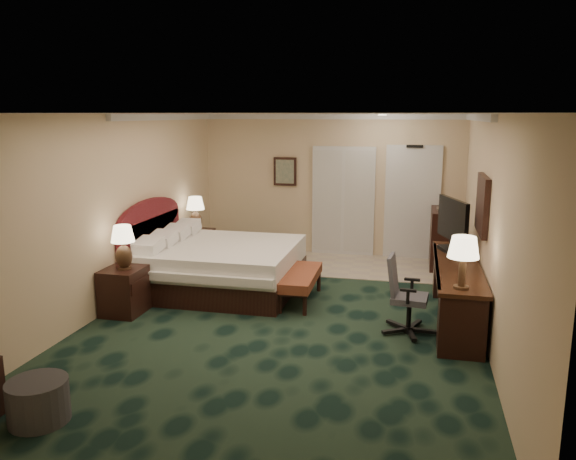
% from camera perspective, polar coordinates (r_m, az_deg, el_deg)
% --- Properties ---
extents(floor, '(5.00, 7.50, 0.00)m').
position_cam_1_polar(floor, '(7.62, -0.15, -9.03)').
color(floor, black).
rests_on(floor, ground).
extents(ceiling, '(5.00, 7.50, 0.00)m').
position_cam_1_polar(ceiling, '(7.12, -0.16, 11.73)').
color(ceiling, silver).
rests_on(ceiling, wall_back).
extents(wall_back, '(5.00, 0.00, 2.70)m').
position_cam_1_polar(wall_back, '(10.89, 4.37, 4.56)').
color(wall_back, beige).
rests_on(wall_back, ground).
extents(wall_front, '(5.00, 0.00, 2.70)m').
position_cam_1_polar(wall_front, '(3.82, -13.30, -9.21)').
color(wall_front, beige).
rests_on(wall_front, ground).
extents(wall_left, '(0.00, 7.50, 2.70)m').
position_cam_1_polar(wall_left, '(8.18, -17.47, 1.69)').
color(wall_left, beige).
rests_on(wall_left, ground).
extents(wall_right, '(0.00, 7.50, 2.70)m').
position_cam_1_polar(wall_right, '(7.12, 19.84, 0.10)').
color(wall_right, beige).
rests_on(wall_right, ground).
extents(crown_molding, '(5.00, 7.50, 0.10)m').
position_cam_1_polar(crown_molding, '(7.12, -0.16, 11.33)').
color(crown_molding, silver).
rests_on(crown_molding, wall_back).
extents(tile_patch, '(3.20, 1.70, 0.01)m').
position_cam_1_polar(tile_patch, '(10.22, 8.53, -3.70)').
color(tile_patch, '#AFA091').
rests_on(tile_patch, ground).
extents(headboard, '(0.12, 2.00, 1.40)m').
position_cam_1_polar(headboard, '(9.14, -13.74, -1.26)').
color(headboard, '#530E12').
rests_on(headboard, ground).
extents(entry_door, '(1.02, 0.06, 2.18)m').
position_cam_1_polar(entry_door, '(10.78, 12.50, 2.63)').
color(entry_door, silver).
rests_on(entry_door, ground).
extents(closet_doors, '(1.20, 0.06, 2.10)m').
position_cam_1_polar(closet_doors, '(10.86, 5.62, 2.91)').
color(closet_doors, beige).
rests_on(closet_doors, ground).
extents(wall_art, '(0.45, 0.06, 0.55)m').
position_cam_1_polar(wall_art, '(11.00, -0.30, 5.97)').
color(wall_art, '#51685C').
rests_on(wall_art, wall_back).
extents(wall_mirror, '(0.05, 0.95, 0.75)m').
position_cam_1_polar(wall_mirror, '(7.67, 19.15, 2.45)').
color(wall_mirror, white).
rests_on(wall_mirror, wall_right).
extents(bed, '(2.25, 2.09, 0.71)m').
position_cam_1_polar(bed, '(8.82, -6.65, -3.76)').
color(bed, white).
rests_on(bed, ground).
extents(nightstand_near, '(0.51, 0.58, 0.63)m').
position_cam_1_polar(nightstand_near, '(8.05, -16.33, -5.97)').
color(nightstand_near, black).
rests_on(nightstand_near, ground).
extents(nightstand_far, '(0.50, 0.58, 0.63)m').
position_cam_1_polar(nightstand_far, '(10.37, -9.16, -1.74)').
color(nightstand_far, black).
rests_on(nightstand_far, ground).
extents(lamp_near, '(0.39, 0.39, 0.60)m').
position_cam_1_polar(lamp_near, '(7.88, -16.38, -1.69)').
color(lamp_near, black).
rests_on(lamp_near, nightstand_near).
extents(lamp_far, '(0.40, 0.40, 0.61)m').
position_cam_1_polar(lamp_far, '(10.27, -9.37, 1.66)').
color(lamp_far, black).
rests_on(lamp_far, nightstand_far).
extents(bed_bench, '(0.48, 1.31, 0.44)m').
position_cam_1_polar(bed_bench, '(8.23, 1.27, -5.81)').
color(bed_bench, brown).
rests_on(bed_bench, ground).
extents(ottoman, '(0.54, 0.54, 0.38)m').
position_cam_1_polar(ottoman, '(5.67, -24.03, -15.58)').
color(ottoman, '#2C2D33').
rests_on(ottoman, ground).
extents(desk, '(0.58, 2.67, 0.77)m').
position_cam_1_polar(desk, '(7.80, 16.69, -6.05)').
color(desk, black).
rests_on(desk, ground).
extents(tv, '(0.39, 0.94, 0.75)m').
position_cam_1_polar(tv, '(8.32, 16.36, 0.49)').
color(tv, black).
rests_on(tv, desk).
extents(desk_lamp, '(0.36, 0.36, 0.61)m').
position_cam_1_polar(desk_lamp, '(6.56, 17.33, -3.15)').
color(desk_lamp, black).
rests_on(desk_lamp, desk).
extents(desk_chair, '(0.62, 0.59, 0.99)m').
position_cam_1_polar(desk_chair, '(7.16, 12.27, -6.48)').
color(desk_chair, '#505158').
rests_on(desk_chair, ground).
extents(minibar, '(0.55, 0.99, 1.04)m').
position_cam_1_polar(minibar, '(10.38, 15.78, -0.85)').
color(minibar, black).
rests_on(minibar, ground).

